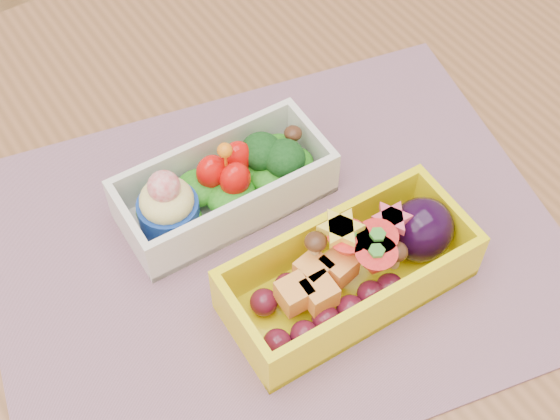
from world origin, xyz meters
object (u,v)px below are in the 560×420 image
placemat (276,247)px  bento_white (223,186)px  table (298,302)px  bento_yellow (354,269)px

placemat → bento_white: 0.06m
table → bento_yellow: (0.01, -0.06, 0.13)m
bento_white → bento_yellow: bento_white is taller
table → bento_yellow: 0.14m
table → bento_yellow: bento_yellow is taller
placemat → bento_white: bearing=101.2°
bento_white → table: bearing=-61.5°
table → bento_yellow: bearing=-83.4°
table → bento_white: 0.14m
placemat → bento_yellow: bento_yellow is taller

